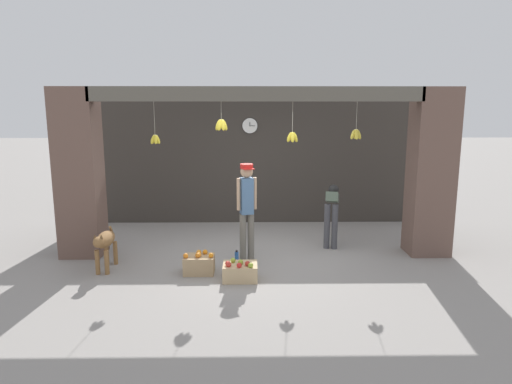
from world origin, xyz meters
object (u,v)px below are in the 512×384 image
Objects in this scene: shopkeeper at (247,204)px; water_bottle at (237,259)px; dog at (105,242)px; wall_clock at (250,126)px; fruit_crate_oranges at (199,264)px; fruit_crate_apples at (240,271)px; worker_stooping at (332,208)px.

shopkeeper reaches higher than water_bottle.
dog is 2.51× the size of wall_clock.
shopkeeper reaches higher than fruit_crate_oranges.
fruit_crate_oranges reaches higher than water_bottle.
fruit_crate_apples is (0.65, -0.28, -0.02)m from fruit_crate_oranges.
fruit_crate_oranges is at bearing 22.72° from shopkeeper.
shopkeeper is 0.92m from water_bottle.
dog is at bearing -5.03° from shopkeeper.
shopkeeper is 3.19× the size of fruit_crate_apples.
water_bottle is at bearing 96.74° from fruit_crate_apples.
shopkeeper is at bearing 38.65° from fruit_crate_oranges.
worker_stooping is 2.81m from fruit_crate_oranges.
dog is 1.84× the size of fruit_crate_oranges.
fruit_crate_oranges is 0.71m from fruit_crate_apples.
shopkeeper is at bearing 101.35° from dog.
dog reaches higher than water_bottle.
wall_clock reaches higher than fruit_crate_apples.
dog is at bearing -127.71° from wall_clock.
fruit_crate_oranges is 0.91× the size of fruit_crate_apples.
water_bottle is at bearing -94.47° from wall_clock.
shopkeeper is (2.26, 0.43, 0.52)m from dog.
water_bottle is (2.09, 0.11, -0.33)m from dog.
wall_clock is at bearing 85.53° from water_bottle.
wall_clock reaches higher than shopkeeper.
shopkeeper is at bearing 62.53° from water_bottle.
worker_stooping is (1.59, 0.86, -0.25)m from shopkeeper.
shopkeeper is 1.23m from fruit_crate_apples.
wall_clock reaches higher than fruit_crate_oranges.
fruit_crate_apples is at bearing -120.87° from worker_stooping.
water_bottle is (0.58, 0.28, -0.02)m from fruit_crate_oranges.
dog is at bearing -176.90° from water_bottle.
shopkeeper is 1.53× the size of worker_stooping.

